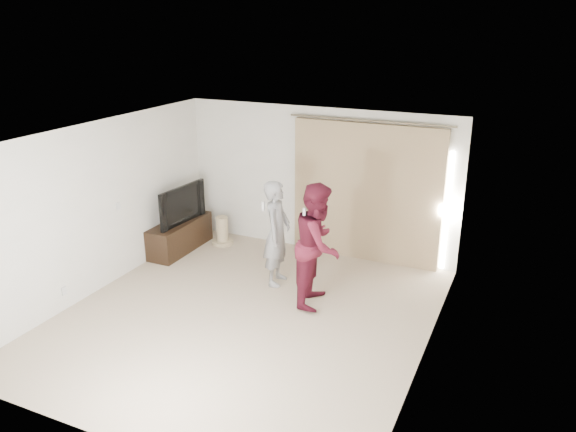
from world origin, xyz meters
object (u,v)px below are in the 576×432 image
Objects in this scene: tv_console at (180,236)px; tv at (178,204)px; person_woman at (318,244)px; person_man at (277,233)px.

tv_console is 1.21× the size of tv.
tv is 0.64× the size of person_woman.
person_man reaches higher than tv_console.
person_woman reaches higher than tv_console.
tv reaches higher than tv_console.
tv_console is at bearing 164.96° from person_woman.
person_man is (2.20, -0.48, 0.57)m from tv_console.
person_woman reaches higher than person_man.
person_man reaches higher than tv.
tv is 3.13m from person_woman.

